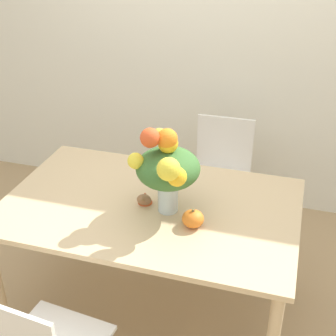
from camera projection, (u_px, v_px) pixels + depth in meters
ground_plane at (152, 306)px, 2.86m from camera, size 12.00×12.00×0.00m
wall_back at (210, 32)px, 3.39m from camera, size 8.00×0.06×2.70m
dining_table at (150, 216)px, 2.54m from camera, size 1.57×0.99×0.75m
flower_vase at (167, 168)px, 2.31m from camera, size 0.34×0.40×0.48m
pumpkin at (193, 219)px, 2.30m from camera, size 0.11×0.11×0.10m
turkey_figurine at (145, 198)px, 2.48m from camera, size 0.08×0.11×0.06m
dining_chair_near_window at (220, 178)px, 3.31m from camera, size 0.43×0.43×0.87m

